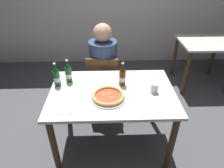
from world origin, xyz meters
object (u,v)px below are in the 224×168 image
(pizza_margherita_near, at_px, (108,96))
(beer_bottle_right, at_px, (68,73))
(beer_bottle_center, at_px, (122,76))
(diner_seated, at_px, (104,72))
(napkin_with_cutlery, at_px, (68,107))
(beer_bottle_left, at_px, (56,76))
(paper_cup, at_px, (154,88))
(dining_table_background, at_px, (204,51))
(dining_table_main, at_px, (112,101))
(chair_behind_table, at_px, (103,81))

(pizza_margherita_near, bearing_deg, beer_bottle_right, 143.25)
(pizza_margherita_near, xyz_separation_m, beer_bottle_center, (0.14, 0.22, 0.08))
(diner_seated, relative_size, beer_bottle_right, 4.89)
(pizza_margherita_near, xyz_separation_m, napkin_with_cutlery, (-0.35, -0.12, -0.02))
(diner_seated, xyz_separation_m, beer_bottle_center, (0.19, -0.55, 0.27))
(diner_seated, bearing_deg, beer_bottle_center, -70.67)
(beer_bottle_left, height_order, paper_cup, beer_bottle_left)
(diner_seated, bearing_deg, napkin_with_cutlery, -108.67)
(dining_table_background, height_order, beer_bottle_left, beer_bottle_left)
(dining_table_main, height_order, beer_bottle_center, beer_bottle_center)
(beer_bottle_right, bearing_deg, dining_table_main, -23.40)
(beer_bottle_center, relative_size, paper_cup, 2.60)
(beer_bottle_right, bearing_deg, dining_table_background, 29.29)
(paper_cup, bearing_deg, dining_table_main, 176.66)
(beer_bottle_center, bearing_deg, beer_bottle_left, 178.84)
(chair_behind_table, height_order, beer_bottle_left, beer_bottle_left)
(napkin_with_cutlery, relative_size, paper_cup, 2.00)
(chair_behind_table, relative_size, dining_table_background, 1.06)
(napkin_with_cutlery, bearing_deg, chair_behind_table, 70.64)
(chair_behind_table, distance_m, paper_cup, 0.86)
(beer_bottle_center, distance_m, beer_bottle_right, 0.55)
(dining_table_background, relative_size, paper_cup, 8.42)
(diner_seated, distance_m, napkin_with_cutlery, 0.95)
(napkin_with_cutlery, xyz_separation_m, paper_cup, (0.79, 0.20, 0.04))
(dining_table_main, relative_size, chair_behind_table, 1.41)
(paper_cup, bearing_deg, dining_table_background, 49.97)
(beer_bottle_center, bearing_deg, napkin_with_cutlery, -145.61)
(napkin_with_cutlery, height_order, paper_cup, paper_cup)
(beer_bottle_left, xyz_separation_m, napkin_with_cutlery, (0.15, -0.35, -0.10))
(diner_seated, bearing_deg, dining_table_background, 20.99)
(chair_behind_table, xyz_separation_m, pizza_margherita_near, (0.06, -0.72, 0.29))
(beer_bottle_left, bearing_deg, beer_bottle_right, 31.83)
(dining_table_background, bearing_deg, beer_bottle_right, -150.71)
(beer_bottle_left, bearing_deg, dining_table_main, -12.79)
(chair_behind_table, height_order, beer_bottle_right, beer_bottle_right)
(chair_behind_table, relative_size, napkin_with_cutlery, 4.48)
(diner_seated, height_order, napkin_with_cutlery, diner_seated)
(chair_behind_table, xyz_separation_m, beer_bottle_right, (-0.34, -0.42, 0.37))
(beer_bottle_right, bearing_deg, beer_bottle_center, -8.29)
(chair_behind_table, bearing_deg, beer_bottle_center, 116.30)
(dining_table_background, xyz_separation_m, beer_bottle_left, (-2.02, -1.14, 0.26))
(chair_behind_table, height_order, paper_cup, chair_behind_table)
(dining_table_main, height_order, beer_bottle_left, beer_bottle_left)
(diner_seated, xyz_separation_m, pizza_margherita_near, (0.05, -0.77, 0.19))
(dining_table_main, distance_m, dining_table_background, 1.94)
(dining_table_background, distance_m, pizza_margherita_near, 2.05)
(beer_bottle_left, distance_m, beer_bottle_right, 0.12)
(napkin_with_cutlery, bearing_deg, pizza_margherita_near, 18.95)
(dining_table_background, bearing_deg, napkin_with_cutlery, -141.41)
(chair_behind_table, relative_size, diner_seated, 0.70)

